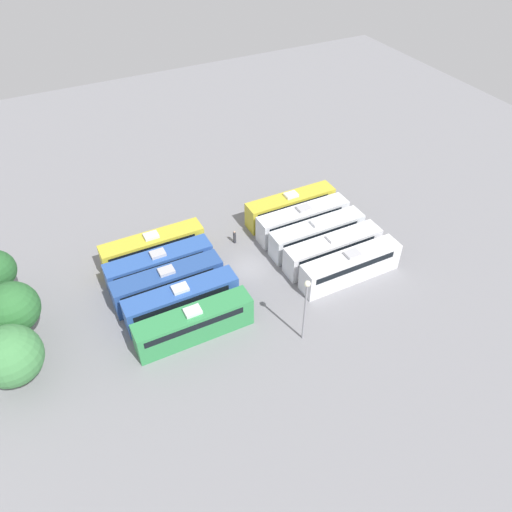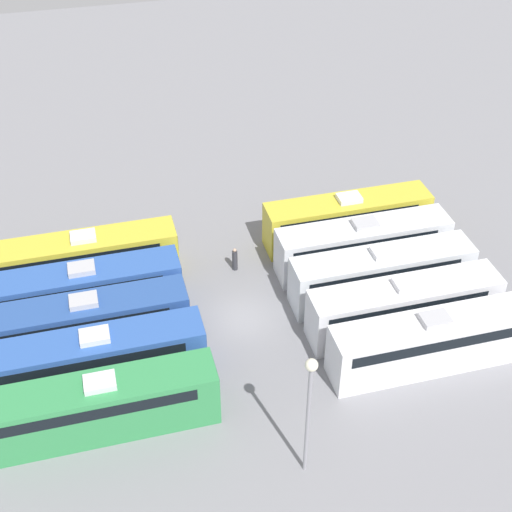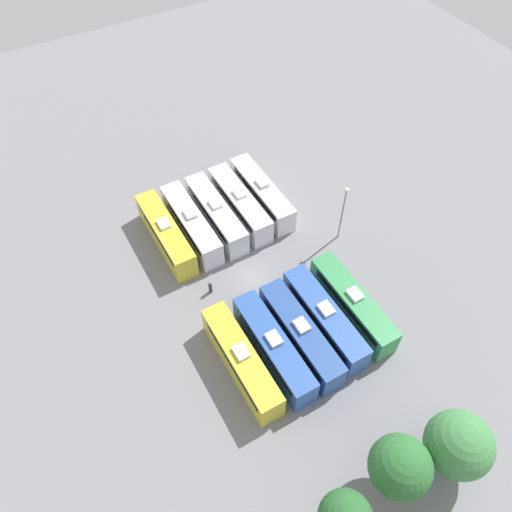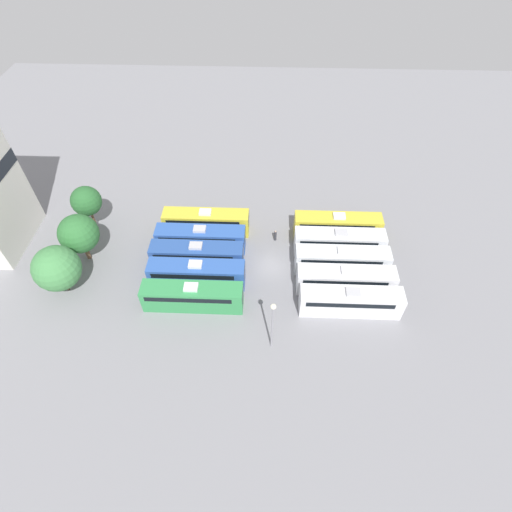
{
  "view_description": "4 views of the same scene",
  "coord_description": "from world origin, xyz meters",
  "px_view_note": "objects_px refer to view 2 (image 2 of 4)",
  "views": [
    {
      "loc": [
        -37.75,
        18.17,
        38.37
      ],
      "look_at": [
        -0.29,
        -0.89,
        1.74
      ],
      "focal_mm": 35.0,
      "sensor_mm": 36.0,
      "label": 1
    },
    {
      "loc": [
        -31.91,
        7.59,
        30.27
      ],
      "look_at": [
        1.58,
        -1.23,
        3.48
      ],
      "focal_mm": 50.0,
      "sensor_mm": 36.0,
      "label": 2
    },
    {
      "loc": [
        15.71,
        28.17,
        44.2
      ],
      "look_at": [
        -0.64,
        -0.54,
        2.8
      ],
      "focal_mm": 35.0,
      "sensor_mm": 36.0,
      "label": 3
    },
    {
      "loc": [
        -33.89,
        0.54,
        39.32
      ],
      "look_at": [
        0.16,
        1.83,
        1.77
      ],
      "focal_mm": 28.0,
      "sensor_mm": 36.0,
      "label": 4
    }
  ],
  "objects_px": {
    "bus_2": "(381,273)",
    "bus_1": "(404,306)",
    "light_pole": "(309,398)",
    "bus_4": "(347,218)",
    "bus_7": "(87,322)",
    "worker_person": "(235,260)",
    "bus_0": "(430,341)",
    "bus_5": "(103,405)",
    "bus_3": "(362,244)",
    "bus_6": "(98,358)",
    "bus_8": "(85,290)",
    "bus_9": "(86,257)"
  },
  "relations": [
    {
      "from": "bus_9",
      "to": "bus_5",
      "type": "bearing_deg",
      "value": 179.81
    },
    {
      "from": "bus_3",
      "to": "bus_6",
      "type": "height_order",
      "value": "same"
    },
    {
      "from": "bus_0",
      "to": "bus_6",
      "type": "bearing_deg",
      "value": 79.32
    },
    {
      "from": "bus_7",
      "to": "bus_8",
      "type": "relative_size",
      "value": 1.0
    },
    {
      "from": "bus_7",
      "to": "light_pole",
      "type": "distance_m",
      "value": 15.45
    },
    {
      "from": "bus_2",
      "to": "bus_5",
      "type": "bearing_deg",
      "value": 109.41
    },
    {
      "from": "bus_4",
      "to": "bus_6",
      "type": "bearing_deg",
      "value": 117.14
    },
    {
      "from": "bus_7",
      "to": "worker_person",
      "type": "height_order",
      "value": "bus_7"
    },
    {
      "from": "bus_5",
      "to": "light_pole",
      "type": "height_order",
      "value": "light_pole"
    },
    {
      "from": "bus_0",
      "to": "bus_3",
      "type": "height_order",
      "value": "same"
    },
    {
      "from": "bus_0",
      "to": "bus_1",
      "type": "xyz_separation_m",
      "value": [
        3.18,
        0.21,
        0.0
      ]
    },
    {
      "from": "bus_5",
      "to": "bus_2",
      "type": "bearing_deg",
      "value": -70.59
    },
    {
      "from": "bus_6",
      "to": "bus_7",
      "type": "relative_size",
      "value": 1.0
    },
    {
      "from": "worker_person",
      "to": "light_pole",
      "type": "xyz_separation_m",
      "value": [
        -16.42,
        0.34,
        4.44
      ]
    },
    {
      "from": "light_pole",
      "to": "bus_4",
      "type": "bearing_deg",
      "value": -26.26
    },
    {
      "from": "bus_3",
      "to": "bus_4",
      "type": "distance_m",
      "value": 3.13
    },
    {
      "from": "bus_1",
      "to": "bus_2",
      "type": "relative_size",
      "value": 1.0
    },
    {
      "from": "bus_0",
      "to": "bus_3",
      "type": "xyz_separation_m",
      "value": [
        9.57,
        0.32,
        0.0
      ]
    },
    {
      "from": "bus_9",
      "to": "light_pole",
      "type": "distance_m",
      "value": 20.4
    },
    {
      "from": "bus_9",
      "to": "bus_8",
      "type": "bearing_deg",
      "value": 174.43
    },
    {
      "from": "bus_1",
      "to": "worker_person",
      "type": "height_order",
      "value": "bus_1"
    },
    {
      "from": "bus_7",
      "to": "bus_9",
      "type": "relative_size",
      "value": 1.0
    },
    {
      "from": "bus_4",
      "to": "bus_8",
      "type": "xyz_separation_m",
      "value": [
        -3.18,
        18.33,
        0.0
      ]
    },
    {
      "from": "worker_person",
      "to": "bus_6",
      "type": "bearing_deg",
      "value": 129.45
    },
    {
      "from": "bus_2",
      "to": "bus_9",
      "type": "bearing_deg",
      "value": 70.32
    },
    {
      "from": "bus_3",
      "to": "bus_5",
      "type": "height_order",
      "value": "same"
    },
    {
      "from": "bus_3",
      "to": "bus_4",
      "type": "bearing_deg",
      "value": -1.22
    },
    {
      "from": "bus_2",
      "to": "worker_person",
      "type": "xyz_separation_m",
      "value": [
        4.99,
        8.37,
        -1.02
      ]
    },
    {
      "from": "bus_5",
      "to": "bus_9",
      "type": "distance_m",
      "value": 12.77
    },
    {
      "from": "bus_6",
      "to": "worker_person",
      "type": "height_order",
      "value": "bus_6"
    },
    {
      "from": "bus_3",
      "to": "bus_5",
      "type": "relative_size",
      "value": 1.0
    },
    {
      "from": "bus_7",
      "to": "bus_9",
      "type": "bearing_deg",
      "value": -3.65
    },
    {
      "from": "bus_0",
      "to": "bus_1",
      "type": "height_order",
      "value": "same"
    },
    {
      "from": "bus_4",
      "to": "bus_9",
      "type": "relative_size",
      "value": 1.0
    },
    {
      "from": "bus_0",
      "to": "worker_person",
      "type": "distance_m",
      "value": 14.33
    },
    {
      "from": "bus_3",
      "to": "bus_8",
      "type": "relative_size",
      "value": 1.0
    },
    {
      "from": "bus_3",
      "to": "bus_4",
      "type": "height_order",
      "value": "same"
    },
    {
      "from": "bus_3",
      "to": "bus_4",
      "type": "xyz_separation_m",
      "value": [
        3.13,
        -0.07,
        0.0
      ]
    },
    {
      "from": "bus_0",
      "to": "bus_1",
      "type": "relative_size",
      "value": 1.0
    },
    {
      "from": "bus_4",
      "to": "bus_6",
      "type": "relative_size",
      "value": 1.0
    },
    {
      "from": "bus_7",
      "to": "bus_5",
      "type": "bearing_deg",
      "value": -176.83
    },
    {
      "from": "bus_6",
      "to": "worker_person",
      "type": "distance_m",
      "value": 12.5
    },
    {
      "from": "bus_3",
      "to": "bus_7",
      "type": "xyz_separation_m",
      "value": [
        -3.06,
        18.35,
        0.0
      ]
    },
    {
      "from": "bus_8",
      "to": "worker_person",
      "type": "bearing_deg",
      "value": -79.42
    },
    {
      "from": "worker_person",
      "to": "bus_7",
      "type": "bearing_deg",
      "value": 115.91
    },
    {
      "from": "bus_0",
      "to": "bus_6",
      "type": "height_order",
      "value": "same"
    },
    {
      "from": "bus_2",
      "to": "bus_6",
      "type": "xyz_separation_m",
      "value": [
        -2.92,
        17.99,
        0.0
      ]
    },
    {
      "from": "bus_2",
      "to": "bus_1",
      "type": "bearing_deg",
      "value": -178.26
    },
    {
      "from": "bus_0",
      "to": "bus_8",
      "type": "height_order",
      "value": "same"
    },
    {
      "from": "bus_3",
      "to": "bus_2",
      "type": "bearing_deg",
      "value": -179.69
    }
  ]
}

